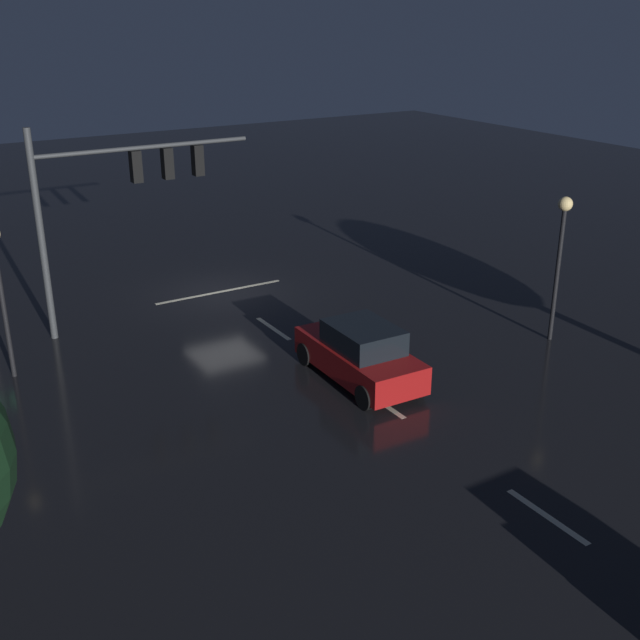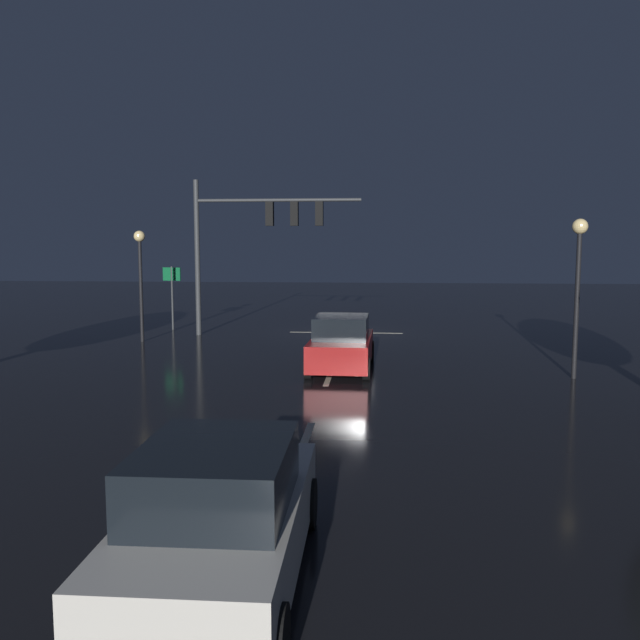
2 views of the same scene
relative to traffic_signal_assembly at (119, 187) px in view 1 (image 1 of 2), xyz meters
name	(u,v)px [view 1 (image 1 of 2)]	position (x,y,z in m)	size (l,w,h in m)	color
ground_plane	(222,293)	(-3.77, -0.99, -4.58)	(80.00, 80.00, 0.00)	black
traffic_signal_assembly	(119,187)	(0.00, 0.00, 0.00)	(7.11, 0.47, 6.61)	#383A3D
lane_dash_far	(273,329)	(-3.77, 3.01, -4.57)	(2.20, 0.16, 0.01)	beige
lane_dash_mid	(379,401)	(-3.77, 9.01, -4.57)	(2.20, 0.16, 0.01)	beige
lane_dash_near	(547,516)	(-3.77, 15.01, -4.57)	(2.20, 0.16, 0.01)	beige
stop_bar	(220,292)	(-3.77, -1.18, -4.57)	(5.00, 0.16, 0.01)	beige
car_approaching	(360,354)	(-4.07, 7.63, -3.78)	(1.99, 4.40, 1.70)	maroon
street_lamp_left_kerb	(561,240)	(-10.89, 8.38, -1.31)	(0.44, 0.44, 4.61)	black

